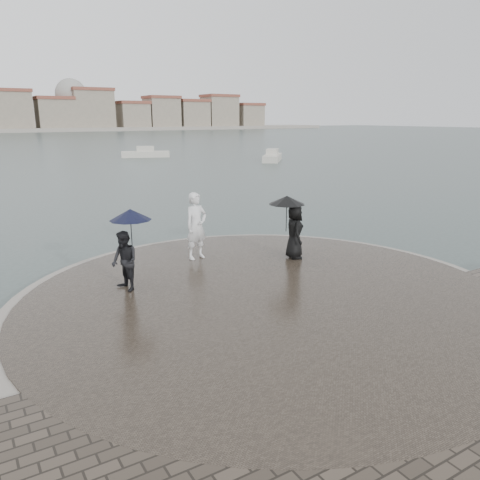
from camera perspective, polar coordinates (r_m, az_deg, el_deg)
ground at (r=9.40m, az=15.95°, el=-15.10°), size 400.00×400.00×0.00m
kerb_ring at (r=11.69m, az=3.34°, el=-7.52°), size 12.50×12.50×0.32m
quay_tip at (r=11.69m, az=3.34°, el=-7.42°), size 11.90×11.90×0.36m
statue at (r=14.28m, az=-5.35°, el=1.72°), size 0.83×0.63×2.05m
visitor_left at (r=11.92m, az=-13.68°, el=-0.73°), size 1.13×1.05×2.04m
visitor_right at (r=14.31m, az=6.38°, el=2.19°), size 1.21×1.13×1.95m
boats at (r=47.23m, az=-13.42°, el=9.25°), size 38.22×18.69×1.50m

